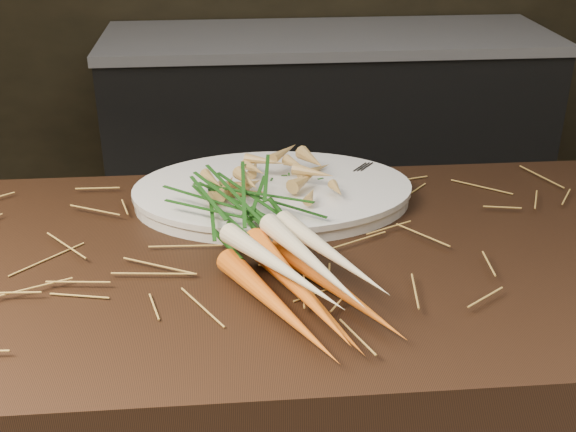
# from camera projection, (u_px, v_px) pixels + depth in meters

# --- Properties ---
(back_counter) EXTENTS (1.82, 0.62, 0.84)m
(back_counter) POSITION_uv_depth(u_px,v_px,m) (327.00, 131.00, 3.09)
(back_counter) COLOR black
(back_counter) RESTS_ON ground
(straw_bedding) EXTENTS (1.40, 0.60, 0.02)m
(straw_bedding) POSITION_uv_depth(u_px,v_px,m) (305.00, 249.00, 1.18)
(straw_bedding) COLOR olive
(straw_bedding) RESTS_ON main_counter
(root_veg_bunch) EXTENTS (0.37, 0.56, 0.10)m
(root_veg_bunch) POSITION_uv_depth(u_px,v_px,m) (256.00, 231.00, 1.14)
(root_veg_bunch) COLOR #DD6003
(root_veg_bunch) RESTS_ON main_counter
(serving_platter) EXTENTS (0.52, 0.35, 0.03)m
(serving_platter) POSITION_uv_depth(u_px,v_px,m) (273.00, 195.00, 1.35)
(serving_platter) COLOR white
(serving_platter) RESTS_ON main_counter
(roasted_veg_heap) EXTENTS (0.25, 0.18, 0.06)m
(roasted_veg_heap) POSITION_uv_depth(u_px,v_px,m) (273.00, 175.00, 1.33)
(roasted_veg_heap) COLOR #BE8547
(roasted_veg_heap) RESTS_ON serving_platter
(serving_fork) EXTENTS (0.13, 0.16, 0.00)m
(serving_fork) POSITION_uv_depth(u_px,v_px,m) (372.00, 190.00, 1.33)
(serving_fork) COLOR silver
(serving_fork) RESTS_ON serving_platter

